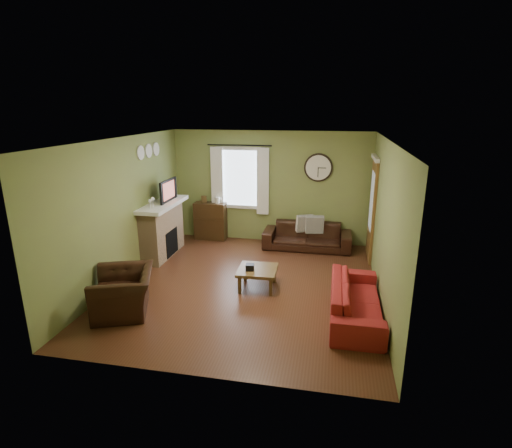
% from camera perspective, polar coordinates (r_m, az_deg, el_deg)
% --- Properties ---
extents(floor, '(4.60, 5.20, 0.00)m').
position_cam_1_polar(floor, '(7.34, -1.39, -8.72)').
color(floor, '#4D2818').
rests_on(floor, ground).
extents(ceiling, '(4.60, 5.20, 0.00)m').
position_cam_1_polar(ceiling, '(6.66, -1.54, 11.96)').
color(ceiling, white).
rests_on(ceiling, ground).
extents(wall_left, '(0.00, 5.20, 2.60)m').
position_cam_1_polar(wall_left, '(7.71, -18.41, 1.94)').
color(wall_left, olive).
rests_on(wall_left, ground).
extents(wall_right, '(0.00, 5.20, 2.60)m').
position_cam_1_polar(wall_right, '(6.78, 17.87, 0.06)').
color(wall_right, olive).
rests_on(wall_right, ground).
extents(wall_back, '(4.60, 0.00, 2.60)m').
position_cam_1_polar(wall_back, '(9.37, 2.01, 5.26)').
color(wall_back, olive).
rests_on(wall_back, ground).
extents(wall_front, '(4.60, 0.00, 2.60)m').
position_cam_1_polar(wall_front, '(4.53, -8.70, -7.51)').
color(wall_front, olive).
rests_on(wall_front, ground).
extents(fireplace, '(0.40, 1.40, 1.10)m').
position_cam_1_polar(fireplace, '(8.80, -13.23, -0.97)').
color(fireplace, tan).
rests_on(fireplace, floor).
extents(firebox, '(0.04, 0.60, 0.55)m').
position_cam_1_polar(firebox, '(8.80, -11.99, -2.60)').
color(firebox, black).
rests_on(firebox, fireplace).
extents(mantel, '(0.58, 1.60, 0.08)m').
position_cam_1_polar(mantel, '(8.63, -13.30, 2.75)').
color(mantel, white).
rests_on(mantel, fireplace).
extents(tv, '(0.08, 0.60, 0.35)m').
position_cam_1_polar(tv, '(8.71, -12.87, 4.35)').
color(tv, black).
rests_on(tv, mantel).
extents(tv_screen, '(0.02, 0.62, 0.36)m').
position_cam_1_polar(tv_screen, '(8.67, -12.41, 4.70)').
color(tv_screen, '#994C3F').
rests_on(tv_screen, mantel).
extents(medallion_left, '(0.28, 0.28, 0.03)m').
position_cam_1_polar(medallion_left, '(8.23, -16.17, 9.75)').
color(medallion_left, white).
rests_on(medallion_left, wall_left).
extents(medallion_mid, '(0.28, 0.28, 0.03)m').
position_cam_1_polar(medallion_mid, '(8.54, -15.10, 10.06)').
color(medallion_mid, white).
rests_on(medallion_mid, wall_left).
extents(medallion_right, '(0.28, 0.28, 0.03)m').
position_cam_1_polar(medallion_right, '(8.85, -14.10, 10.34)').
color(medallion_right, white).
rests_on(medallion_right, wall_left).
extents(window_pane, '(1.00, 0.02, 1.30)m').
position_cam_1_polar(window_pane, '(9.45, -2.21, 6.58)').
color(window_pane, silver).
rests_on(window_pane, wall_back).
extents(curtain_rod, '(0.03, 0.03, 1.50)m').
position_cam_1_polar(curtain_rod, '(9.25, -2.41, 11.18)').
color(curtain_rod, black).
rests_on(curtain_rod, wall_back).
extents(curtain_left, '(0.28, 0.04, 1.55)m').
position_cam_1_polar(curtain_left, '(9.50, -5.60, 6.27)').
color(curtain_left, white).
rests_on(curtain_left, wall_back).
extents(curtain_right, '(0.28, 0.04, 1.55)m').
position_cam_1_polar(curtain_right, '(9.25, 0.98, 6.06)').
color(curtain_right, white).
rests_on(curtain_right, wall_back).
extents(wall_clock, '(0.64, 0.06, 0.64)m').
position_cam_1_polar(wall_clock, '(9.13, 8.89, 7.96)').
color(wall_clock, white).
rests_on(wall_clock, wall_back).
extents(door, '(0.05, 0.90, 2.10)m').
position_cam_1_polar(door, '(8.62, 16.24, 1.89)').
color(door, brown).
rests_on(door, floor).
extents(bookshelf, '(0.76, 0.32, 0.90)m').
position_cam_1_polar(bookshelf, '(9.72, -6.52, 0.43)').
color(bookshelf, '#342210').
rests_on(bookshelf, floor).
extents(book, '(0.24, 0.27, 0.02)m').
position_cam_1_polar(book, '(9.76, -5.87, 3.60)').
color(book, brown).
rests_on(book, bookshelf).
extents(sofa_brown, '(1.96, 0.77, 0.57)m').
position_cam_1_polar(sofa_brown, '(9.14, 7.30, -1.73)').
color(sofa_brown, black).
rests_on(sofa_brown, floor).
extents(pillow_left, '(0.40, 0.27, 0.39)m').
position_cam_1_polar(pillow_left, '(9.18, 6.97, 0.08)').
color(pillow_left, gray).
rests_on(pillow_left, sofa_brown).
extents(pillow_right, '(0.42, 0.19, 0.40)m').
position_cam_1_polar(pillow_right, '(9.12, 8.36, -0.08)').
color(pillow_right, gray).
rests_on(pillow_right, sofa_brown).
extents(sofa_red, '(0.75, 1.92, 0.56)m').
position_cam_1_polar(sofa_red, '(6.40, 14.08, -10.47)').
color(sofa_red, maroon).
rests_on(sofa_red, floor).
extents(armchair, '(1.20, 1.27, 0.66)m').
position_cam_1_polar(armchair, '(6.67, -18.39, -9.21)').
color(armchair, black).
rests_on(armchair, floor).
extents(coffee_table, '(0.71, 0.71, 0.36)m').
position_cam_1_polar(coffee_table, '(7.17, 0.21, -7.74)').
color(coffee_table, brown).
rests_on(coffee_table, floor).
extents(tissue_box, '(0.16, 0.16, 0.11)m').
position_cam_1_polar(tissue_box, '(7.03, -0.88, -6.31)').
color(tissue_box, black).
rests_on(tissue_box, coffee_table).
extents(wine_glass_a, '(0.07, 0.07, 0.20)m').
position_cam_1_polar(wine_glass_a, '(8.09, -14.88, 2.74)').
color(wine_glass_a, white).
rests_on(wine_glass_a, mantel).
extents(wine_glass_b, '(0.07, 0.07, 0.21)m').
position_cam_1_polar(wine_glass_b, '(8.19, -14.52, 3.00)').
color(wine_glass_b, white).
rests_on(wine_glass_b, mantel).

